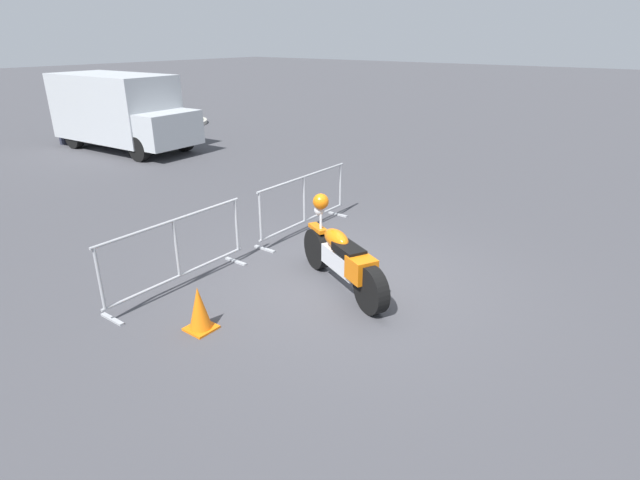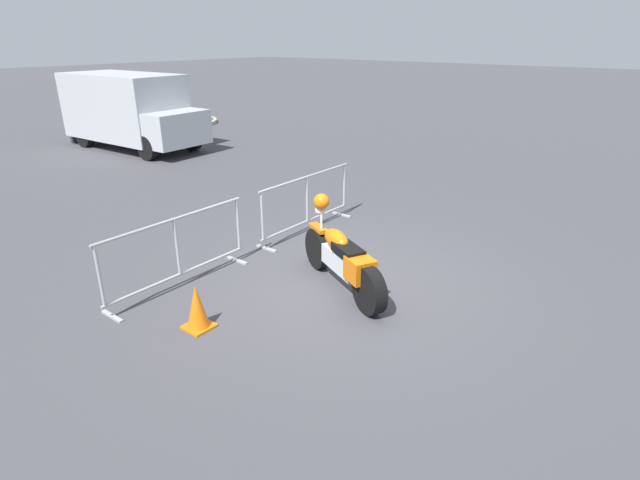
{
  "view_description": "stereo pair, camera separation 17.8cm",
  "coord_description": "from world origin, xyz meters",
  "px_view_note": "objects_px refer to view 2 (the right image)",
  "views": [
    {
      "loc": [
        -5.55,
        -3.75,
        3.42
      ],
      "look_at": [
        -0.18,
        0.33,
        0.65
      ],
      "focal_mm": 28.0,
      "sensor_mm": 36.0,
      "label": 1
    },
    {
      "loc": [
        -5.44,
        -3.89,
        3.42
      ],
      "look_at": [
        -0.18,
        0.33,
        0.65
      ],
      "focal_mm": 28.0,
      "sensor_mm": 36.0,
      "label": 2
    }
  ],
  "objects_px": {
    "delivery_van": "(130,109)",
    "traffic_cone": "(197,308)",
    "crowd_barrier_near": "(178,252)",
    "pedestrian": "(70,116)",
    "crowd_barrier_far": "(307,203)",
    "motorcycle": "(342,258)"
  },
  "relations": [
    {
      "from": "crowd_barrier_near",
      "to": "crowd_barrier_far",
      "type": "distance_m",
      "value": 2.88
    },
    {
      "from": "motorcycle",
      "to": "traffic_cone",
      "type": "height_order",
      "value": "motorcycle"
    },
    {
      "from": "pedestrian",
      "to": "delivery_van",
      "type": "bearing_deg",
      "value": -94.4
    },
    {
      "from": "delivery_van",
      "to": "pedestrian",
      "type": "distance_m",
      "value": 2.49
    },
    {
      "from": "crowd_barrier_far",
      "to": "delivery_van",
      "type": "xyz_separation_m",
      "value": [
        2.2,
        9.25,
        0.68
      ]
    },
    {
      "from": "pedestrian",
      "to": "crowd_barrier_far",
      "type": "bearing_deg",
      "value": -120.93
    },
    {
      "from": "crowd_barrier_far",
      "to": "traffic_cone",
      "type": "distance_m",
      "value": 3.62
    },
    {
      "from": "crowd_barrier_near",
      "to": "delivery_van",
      "type": "bearing_deg",
      "value": 61.21
    },
    {
      "from": "crowd_barrier_far",
      "to": "delivery_van",
      "type": "bearing_deg",
      "value": 76.6
    },
    {
      "from": "motorcycle",
      "to": "traffic_cone",
      "type": "bearing_deg",
      "value": 94.93
    },
    {
      "from": "crowd_barrier_near",
      "to": "pedestrian",
      "type": "relative_size",
      "value": 1.46
    },
    {
      "from": "delivery_van",
      "to": "pedestrian",
      "type": "bearing_deg",
      "value": -163.52
    },
    {
      "from": "delivery_van",
      "to": "traffic_cone",
      "type": "bearing_deg",
      "value": -31.9
    },
    {
      "from": "motorcycle",
      "to": "traffic_cone",
      "type": "relative_size",
      "value": 3.48
    },
    {
      "from": "delivery_van",
      "to": "traffic_cone",
      "type": "xyz_separation_m",
      "value": [
        -5.64,
        -10.35,
        -0.95
      ]
    },
    {
      "from": "motorcycle",
      "to": "delivery_van",
      "type": "relative_size",
      "value": 0.4
    },
    {
      "from": "traffic_cone",
      "to": "delivery_van",
      "type": "bearing_deg",
      "value": 61.41
    },
    {
      "from": "crowd_barrier_near",
      "to": "crowd_barrier_far",
      "type": "height_order",
      "value": "same"
    },
    {
      "from": "motorcycle",
      "to": "crowd_barrier_far",
      "type": "relative_size",
      "value": 0.83
    },
    {
      "from": "crowd_barrier_near",
      "to": "delivery_van",
      "type": "relative_size",
      "value": 0.48
    },
    {
      "from": "crowd_barrier_far",
      "to": "crowd_barrier_near",
      "type": "bearing_deg",
      "value": 180.0
    },
    {
      "from": "motorcycle",
      "to": "traffic_cone",
      "type": "xyz_separation_m",
      "value": [
        -1.99,
        0.76,
        -0.19
      ]
    }
  ]
}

